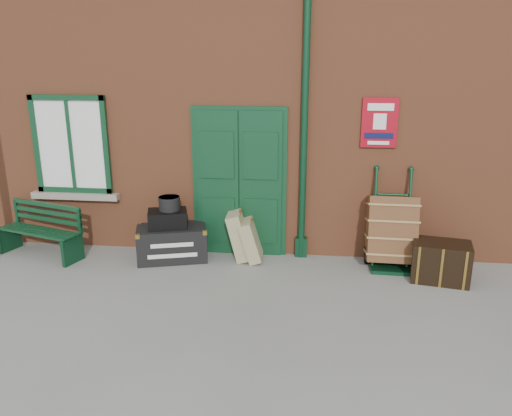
# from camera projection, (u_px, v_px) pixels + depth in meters

# --- Properties ---
(ground) EXTENTS (80.00, 80.00, 0.00)m
(ground) POSITION_uv_depth(u_px,v_px,m) (246.00, 296.00, 6.38)
(ground) COLOR gray
(ground) RESTS_ON ground
(station_building) EXTENTS (10.30, 4.30, 4.36)m
(station_building) POSITION_uv_depth(u_px,v_px,m) (272.00, 102.00, 9.08)
(station_building) COLOR #995231
(station_building) RESTS_ON ground
(bench) EXTENTS (1.41, 0.80, 0.83)m
(bench) POSITION_uv_depth(u_px,v_px,m) (42.00, 229.00, 7.61)
(bench) COLOR #0F381F
(bench) RESTS_ON ground
(houdini_trunk) EXTENTS (1.14, 0.83, 0.51)m
(houdini_trunk) POSITION_uv_depth(u_px,v_px,m) (172.00, 243.00, 7.49)
(houdini_trunk) COLOR black
(houdini_trunk) RESTS_ON ground
(strongbox) EXTENTS (0.65, 0.55, 0.25)m
(strongbox) POSITION_uv_depth(u_px,v_px,m) (168.00, 219.00, 7.39)
(strongbox) COLOR black
(strongbox) RESTS_ON houdini_trunk
(hatbox) EXTENTS (0.38, 0.38, 0.20)m
(hatbox) POSITION_uv_depth(u_px,v_px,m) (169.00, 203.00, 7.35)
(hatbox) COLOR black
(hatbox) RESTS_ON strongbox
(suitcase_back) EXTENTS (0.39, 0.53, 0.74)m
(suitcase_back) POSITION_uv_depth(u_px,v_px,m) (239.00, 235.00, 7.49)
(suitcase_back) COLOR tan
(suitcase_back) RESTS_ON ground
(suitcase_front) EXTENTS (0.37, 0.47, 0.64)m
(suitcase_front) POSITION_uv_depth(u_px,v_px,m) (251.00, 240.00, 7.43)
(suitcase_front) COLOR tan
(suitcase_front) RESTS_ON ground
(porter_trolley) EXTENTS (0.70, 0.76, 1.41)m
(porter_trolley) POSITION_uv_depth(u_px,v_px,m) (391.00, 230.00, 7.17)
(porter_trolley) COLOR #0D341D
(porter_trolley) RESTS_ON ground
(dark_trunk) EXTENTS (0.83, 0.62, 0.54)m
(dark_trunk) POSITION_uv_depth(u_px,v_px,m) (441.00, 262.00, 6.77)
(dark_trunk) COLOR black
(dark_trunk) RESTS_ON ground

